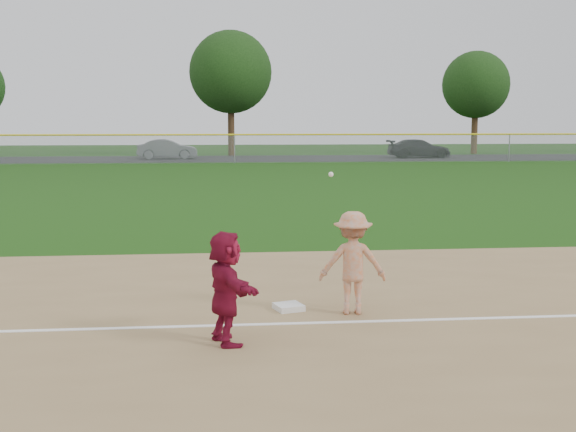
{
  "coord_description": "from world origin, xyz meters",
  "views": [
    {
      "loc": [
        -1.22,
        -10.94,
        2.95
      ],
      "look_at": [
        0.0,
        1.5,
        1.3
      ],
      "focal_mm": 45.0,
      "sensor_mm": 36.0,
      "label": 1
    }
  ],
  "objects": [
    {
      "name": "first_base_play",
      "position": [
        0.81,
        -0.29,
        0.81
      ],
      "size": [
        1.08,
        0.7,
        2.16
      ],
      "color": "#AAAAAD",
      "rests_on": "infield_dirt"
    },
    {
      "name": "car_mid",
      "position": [
        -5.1,
        46.09,
        0.77
      ],
      "size": [
        4.69,
        1.79,
        1.53
      ],
      "primitive_type": "imported",
      "rotation": [
        0.0,
        0.0,
        1.61
      ],
      "color": "#585B60",
      "rests_on": "parking_asphalt"
    },
    {
      "name": "ground",
      "position": [
        0.0,
        0.0,
        0.0
      ],
      "size": [
        160.0,
        160.0,
        0.0
      ],
      "primitive_type": "plane",
      "color": "#17420C",
      "rests_on": "ground"
    },
    {
      "name": "first_base",
      "position": [
        -0.14,
        -0.01,
        0.07
      ],
      "size": [
        0.51,
        0.51,
        0.09
      ],
      "primitive_type": "cube",
      "rotation": [
        0.0,
        0.0,
        0.3
      ],
      "color": "white",
      "rests_on": "infield_dirt"
    },
    {
      "name": "car_right",
      "position": [
        14.97,
        45.98,
        0.75
      ],
      "size": [
        5.1,
        2.11,
        1.48
      ],
      "primitive_type": "imported",
      "rotation": [
        0.0,
        0.0,
        1.58
      ],
      "color": "black",
      "rests_on": "parking_asphalt"
    },
    {
      "name": "tree_3",
      "position": [
        22.0,
        52.8,
        6.16
      ],
      "size": [
        6.0,
        6.0,
        9.19
      ],
      "color": "#3D2816",
      "rests_on": "ground"
    },
    {
      "name": "base_runner",
      "position": [
        -1.13,
        -1.63,
        0.78
      ],
      "size": [
        0.85,
        1.47,
        1.51
      ],
      "primitive_type": "imported",
      "rotation": [
        0.0,
        0.0,
        1.88
      ],
      "color": "maroon",
      "rests_on": "infield_dirt"
    },
    {
      "name": "parking_asphalt",
      "position": [
        0.0,
        46.0,
        0.01
      ],
      "size": [
        120.0,
        10.0,
        0.01
      ],
      "primitive_type": "cube",
      "color": "black",
      "rests_on": "ground"
    },
    {
      "name": "tree_2",
      "position": [
        0.0,
        51.5,
        7.06
      ],
      "size": [
        7.0,
        7.0,
        10.58
      ],
      "color": "#392514",
      "rests_on": "ground"
    },
    {
      "name": "outfield_fence",
      "position": [
        0.0,
        40.0,
        1.96
      ],
      "size": [
        110.0,
        0.12,
        110.0
      ],
      "color": "#999EA0",
      "rests_on": "ground"
    },
    {
      "name": "foul_line",
      "position": [
        0.0,
        -0.8,
        0.03
      ],
      "size": [
        60.0,
        0.1,
        0.01
      ],
      "primitive_type": "cube",
      "color": "white",
      "rests_on": "infield_dirt"
    }
  ]
}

